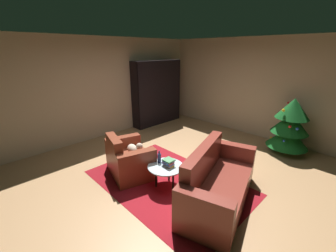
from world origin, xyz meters
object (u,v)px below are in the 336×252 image
(bookshelf_unit, at_px, (160,93))
(bottle_on_table, at_px, (159,158))
(decorated_tree, at_px, (290,125))
(armchair_red, at_px, (129,160))
(book_stack_on_table, at_px, (168,162))
(coffee_table, at_px, (166,168))
(couch_red, at_px, (217,184))

(bookshelf_unit, xyz_separation_m, bottle_on_table, (2.58, -2.38, -0.49))
(decorated_tree, bearing_deg, bookshelf_unit, -170.80)
(armchair_red, bearing_deg, bookshelf_unit, 126.66)
(bottle_on_table, bearing_deg, book_stack_on_table, 8.27)
(coffee_table, relative_size, decorated_tree, 0.48)
(armchair_red, relative_size, book_stack_on_table, 5.39)
(couch_red, relative_size, book_stack_on_table, 9.52)
(decorated_tree, bearing_deg, couch_red, -93.44)
(bookshelf_unit, bearing_deg, couch_red, -29.87)
(book_stack_on_table, relative_size, decorated_tree, 0.16)
(coffee_table, distance_m, book_stack_on_table, 0.12)
(bookshelf_unit, bearing_deg, bottle_on_table, -42.69)
(bottle_on_table, bearing_deg, decorated_tree, 68.03)
(coffee_table, height_order, book_stack_on_table, book_stack_on_table)
(armchair_red, height_order, decorated_tree, decorated_tree)
(couch_red, bearing_deg, coffee_table, -160.60)
(armchair_red, bearing_deg, couch_red, 17.98)
(armchair_red, height_order, coffee_table, armchair_red)
(coffee_table, bearing_deg, bookshelf_unit, 139.09)
(book_stack_on_table, bearing_deg, coffee_table, -127.21)
(bookshelf_unit, relative_size, bottle_on_table, 8.96)
(couch_red, relative_size, bottle_on_table, 8.91)
(armchair_red, bearing_deg, decorated_tree, 60.47)
(book_stack_on_table, distance_m, decorated_tree, 3.14)
(coffee_table, height_order, bottle_on_table, bottle_on_table)
(bookshelf_unit, relative_size, coffee_table, 3.17)
(coffee_table, bearing_deg, bottle_on_table, 177.34)
(coffee_table, relative_size, bottle_on_table, 2.83)
(bookshelf_unit, relative_size, book_stack_on_table, 9.57)
(coffee_table, xyz_separation_m, bottle_on_table, (-0.18, 0.01, 0.13))
(coffee_table, xyz_separation_m, decorated_tree, (1.03, 3.00, 0.32))
(bookshelf_unit, distance_m, couch_red, 4.23)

